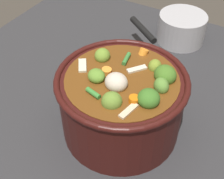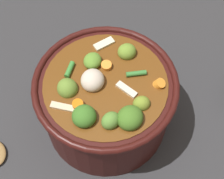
{
  "view_description": "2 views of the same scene",
  "coord_description": "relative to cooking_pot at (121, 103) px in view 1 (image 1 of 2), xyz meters",
  "views": [
    {
      "loc": [
        0.41,
        0.22,
        0.56
      ],
      "look_at": [
        0.01,
        -0.02,
        0.12
      ],
      "focal_mm": 50.04,
      "sensor_mm": 36.0,
      "label": 1
    },
    {
      "loc": [
        -0.02,
        0.32,
        0.66
      ],
      "look_at": [
        -0.01,
        -0.0,
        0.12
      ],
      "focal_mm": 53.01,
      "sensor_mm": 36.0,
      "label": 2
    }
  ],
  "objects": [
    {
      "name": "cooking_pot",
      "position": [
        0.0,
        0.0,
        0.0
      ],
      "size": [
        0.27,
        0.27,
        0.18
      ],
      "color": "#38110F",
      "rests_on": "ground_plane"
    },
    {
      "name": "small_saucepan",
      "position": [
        -0.4,
        -0.01,
        -0.04
      ],
      "size": [
        0.23,
        0.21,
        0.09
      ],
      "color": "#ADADB2",
      "rests_on": "ground_plane"
    },
    {
      "name": "ground_plane",
      "position": [
        -0.0,
        -0.0,
        -0.08
      ],
      "size": [
        1.1,
        1.1,
        0.0
      ],
      "primitive_type": "plane",
      "color": "#2D2D30"
    }
  ]
}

